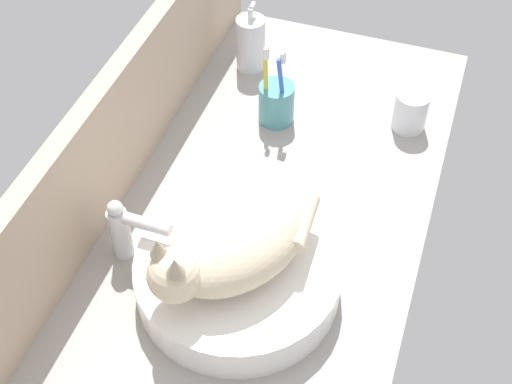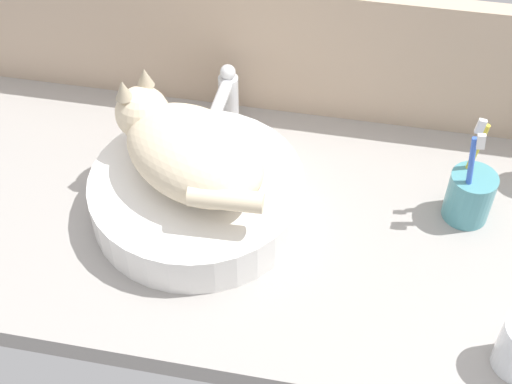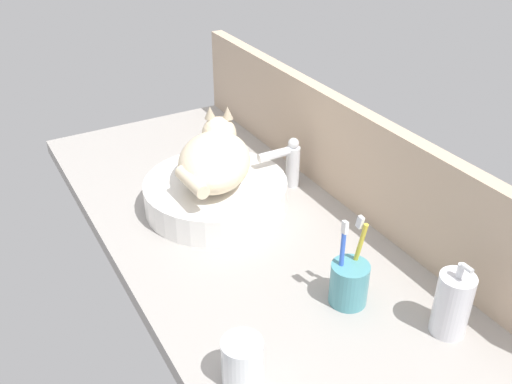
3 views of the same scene
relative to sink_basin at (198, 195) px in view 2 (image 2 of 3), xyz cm
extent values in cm
cube|color=#9E9993|center=(10.42, 1.37, -5.57)|extent=(137.18, 60.20, 4.00)
cube|color=tan|center=(10.42, 29.67, 9.12)|extent=(137.18, 3.60, 25.38)
cylinder|color=white|center=(0.00, 0.00, 0.00)|extent=(34.87, 34.87, 7.14)
ellipsoid|color=beige|center=(0.00, 0.00, 9.07)|extent=(30.21, 27.65, 11.00)
sphere|color=beige|center=(-10.08, 6.28, 10.57)|extent=(8.80, 8.80, 8.80)
cone|color=tan|center=(-12.09, 4.95, 15.97)|extent=(2.80, 2.80, 3.20)
cone|color=tan|center=(-9.76, 8.68, 15.97)|extent=(2.80, 2.80, 3.20)
cylinder|color=beige|center=(6.99, -8.87, 9.57)|extent=(11.13, 3.66, 3.20)
cylinder|color=silver|center=(0.46, 21.94, 1.93)|extent=(3.60, 3.60, 11.00)
cylinder|color=silver|center=(0.36, 16.94, 6.83)|extent=(2.41, 10.04, 2.20)
sphere|color=silver|center=(0.46, 21.94, 8.63)|extent=(2.80, 2.80, 2.80)
cylinder|color=teal|center=(43.49, 7.20, 0.82)|extent=(7.47, 7.47, 8.78)
cylinder|color=blue|center=(42.39, 5.74, 5.33)|extent=(2.65, 2.22, 17.02)
cube|color=white|center=(42.39, 5.74, 13.83)|extent=(1.45, 0.98, 2.57)
cylinder|color=yellow|center=(42.41, 9.20, 5.33)|extent=(3.11, 2.09, 16.99)
cube|color=white|center=(42.41, 9.20, 13.83)|extent=(1.51, 0.97, 2.59)
camera|label=1|loc=(-65.73, -25.73, 98.60)|focal=50.00mm
camera|label=2|loc=(24.57, -76.98, 84.26)|focal=50.00mm
camera|label=3|loc=(108.04, -50.07, 72.92)|focal=40.00mm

